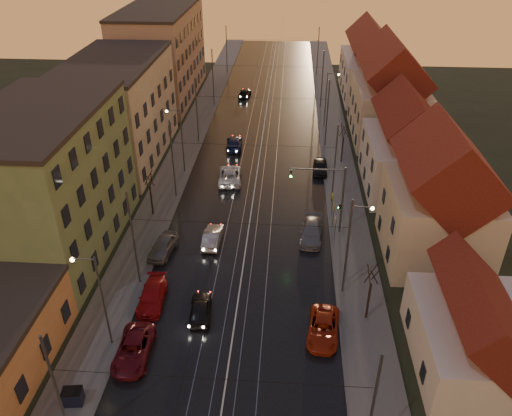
% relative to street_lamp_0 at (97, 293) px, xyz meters
% --- Properties ---
extents(ground, '(160.00, 160.00, 0.00)m').
position_rel_street_lamp_0_xyz_m(ground, '(9.10, -2.00, -4.89)').
color(ground, black).
rests_on(ground, ground).
extents(road, '(16.00, 120.00, 0.04)m').
position_rel_street_lamp_0_xyz_m(road, '(9.10, 38.00, -4.87)').
color(road, black).
rests_on(road, ground).
extents(sidewalk_left, '(4.00, 120.00, 0.15)m').
position_rel_street_lamp_0_xyz_m(sidewalk_left, '(-0.90, 38.00, -4.81)').
color(sidewalk_left, '#4C4C4C').
rests_on(sidewalk_left, ground).
extents(sidewalk_right, '(4.00, 120.00, 0.15)m').
position_rel_street_lamp_0_xyz_m(sidewalk_right, '(19.10, 38.00, -4.81)').
color(sidewalk_right, '#4C4C4C').
rests_on(sidewalk_right, ground).
extents(tram_rail_0, '(0.06, 120.00, 0.03)m').
position_rel_street_lamp_0_xyz_m(tram_rail_0, '(6.90, 38.00, -4.83)').
color(tram_rail_0, gray).
rests_on(tram_rail_0, road).
extents(tram_rail_1, '(0.06, 120.00, 0.03)m').
position_rel_street_lamp_0_xyz_m(tram_rail_1, '(8.33, 38.00, -4.83)').
color(tram_rail_1, gray).
rests_on(tram_rail_1, road).
extents(tram_rail_2, '(0.06, 120.00, 0.03)m').
position_rel_street_lamp_0_xyz_m(tram_rail_2, '(9.87, 38.00, -4.83)').
color(tram_rail_2, gray).
rests_on(tram_rail_2, road).
extents(tram_rail_3, '(0.06, 120.00, 0.03)m').
position_rel_street_lamp_0_xyz_m(tram_rail_3, '(11.30, 38.00, -4.83)').
color(tram_rail_3, gray).
rests_on(tram_rail_3, road).
extents(apartment_left_1, '(10.00, 18.00, 13.00)m').
position_rel_street_lamp_0_xyz_m(apartment_left_1, '(-8.40, 12.00, 1.61)').
color(apartment_left_1, '#5D7D50').
rests_on(apartment_left_1, ground).
extents(apartment_left_2, '(10.00, 20.00, 12.00)m').
position_rel_street_lamp_0_xyz_m(apartment_left_2, '(-8.40, 32.00, 1.11)').
color(apartment_left_2, tan).
rests_on(apartment_left_2, ground).
extents(apartment_left_3, '(10.00, 24.00, 14.00)m').
position_rel_street_lamp_0_xyz_m(apartment_left_3, '(-8.40, 56.00, 2.11)').
color(apartment_left_3, tan).
rests_on(apartment_left_3, ground).
extents(house_right_0, '(8.16, 10.20, 5.80)m').
position_rel_street_lamp_0_xyz_m(house_right_0, '(26.10, 0.00, -1.96)').
color(house_right_0, silver).
rests_on(house_right_0, ground).
extents(house_right_1, '(8.67, 10.20, 10.80)m').
position_rel_street_lamp_0_xyz_m(house_right_1, '(26.10, 13.00, 0.56)').
color(house_right_1, beige).
rests_on(house_right_1, ground).
extents(house_right_2, '(9.18, 12.24, 9.20)m').
position_rel_street_lamp_0_xyz_m(house_right_2, '(26.10, 26.00, -0.24)').
color(house_right_2, silver).
rests_on(house_right_2, ground).
extents(house_right_3, '(9.18, 14.28, 11.50)m').
position_rel_street_lamp_0_xyz_m(house_right_3, '(26.10, 41.00, 0.92)').
color(house_right_3, beige).
rests_on(house_right_3, ground).
extents(house_right_4, '(9.18, 16.32, 10.00)m').
position_rel_street_lamp_0_xyz_m(house_right_4, '(26.10, 59.00, 0.16)').
color(house_right_4, silver).
rests_on(house_right_4, ground).
extents(catenary_pole_l_0, '(0.16, 0.16, 9.00)m').
position_rel_street_lamp_0_xyz_m(catenary_pole_l_0, '(0.50, -8.00, -0.39)').
color(catenary_pole_l_0, '#595B60').
rests_on(catenary_pole_l_0, ground).
extents(catenary_pole_r_0, '(0.16, 0.16, 9.00)m').
position_rel_street_lamp_0_xyz_m(catenary_pole_r_0, '(17.70, -8.00, -0.39)').
color(catenary_pole_r_0, '#595B60').
rests_on(catenary_pole_r_0, ground).
extents(catenary_pole_l_1, '(0.16, 0.16, 9.00)m').
position_rel_street_lamp_0_xyz_m(catenary_pole_l_1, '(0.50, 7.00, -0.39)').
color(catenary_pole_l_1, '#595B60').
rests_on(catenary_pole_l_1, ground).
extents(catenary_pole_r_1, '(0.16, 0.16, 9.00)m').
position_rel_street_lamp_0_xyz_m(catenary_pole_r_1, '(17.70, 7.00, -0.39)').
color(catenary_pole_r_1, '#595B60').
rests_on(catenary_pole_r_1, ground).
extents(catenary_pole_l_2, '(0.16, 0.16, 9.00)m').
position_rel_street_lamp_0_xyz_m(catenary_pole_l_2, '(0.50, 22.00, -0.39)').
color(catenary_pole_l_2, '#595B60').
rests_on(catenary_pole_l_2, ground).
extents(catenary_pole_r_2, '(0.16, 0.16, 9.00)m').
position_rel_street_lamp_0_xyz_m(catenary_pole_r_2, '(17.70, 22.00, -0.39)').
color(catenary_pole_r_2, '#595B60').
rests_on(catenary_pole_r_2, ground).
extents(catenary_pole_l_3, '(0.16, 0.16, 9.00)m').
position_rel_street_lamp_0_xyz_m(catenary_pole_l_3, '(0.50, 37.00, -0.39)').
color(catenary_pole_l_3, '#595B60').
rests_on(catenary_pole_l_3, ground).
extents(catenary_pole_r_3, '(0.16, 0.16, 9.00)m').
position_rel_street_lamp_0_xyz_m(catenary_pole_r_3, '(17.70, 37.00, -0.39)').
color(catenary_pole_r_3, '#595B60').
rests_on(catenary_pole_r_3, ground).
extents(catenary_pole_l_4, '(0.16, 0.16, 9.00)m').
position_rel_street_lamp_0_xyz_m(catenary_pole_l_4, '(0.50, 52.00, -0.39)').
color(catenary_pole_l_4, '#595B60').
rests_on(catenary_pole_l_4, ground).
extents(catenary_pole_r_4, '(0.16, 0.16, 9.00)m').
position_rel_street_lamp_0_xyz_m(catenary_pole_r_4, '(17.70, 52.00, -0.39)').
color(catenary_pole_r_4, '#595B60').
rests_on(catenary_pole_r_4, ground).
extents(catenary_pole_l_5, '(0.16, 0.16, 9.00)m').
position_rel_street_lamp_0_xyz_m(catenary_pole_l_5, '(0.50, 70.00, -0.39)').
color(catenary_pole_l_5, '#595B60').
rests_on(catenary_pole_l_5, ground).
extents(catenary_pole_r_5, '(0.16, 0.16, 9.00)m').
position_rel_street_lamp_0_xyz_m(catenary_pole_r_5, '(17.70, 70.00, -0.39)').
color(catenary_pole_r_5, '#595B60').
rests_on(catenary_pole_r_5, ground).
extents(street_lamp_0, '(1.75, 0.32, 8.00)m').
position_rel_street_lamp_0_xyz_m(street_lamp_0, '(0.00, 0.00, 0.00)').
color(street_lamp_0, '#595B60').
rests_on(street_lamp_0, ground).
extents(street_lamp_1, '(1.75, 0.32, 8.00)m').
position_rel_street_lamp_0_xyz_m(street_lamp_1, '(18.21, 8.00, 0.00)').
color(street_lamp_1, '#595B60').
rests_on(street_lamp_1, ground).
extents(street_lamp_2, '(1.75, 0.32, 8.00)m').
position_rel_street_lamp_0_xyz_m(street_lamp_2, '(0.00, 28.00, 0.00)').
color(street_lamp_2, '#595B60').
rests_on(street_lamp_2, ground).
extents(street_lamp_3, '(1.75, 0.32, 8.00)m').
position_rel_street_lamp_0_xyz_m(street_lamp_3, '(18.21, 44.00, 0.00)').
color(street_lamp_3, '#595B60').
rests_on(street_lamp_3, ground).
extents(traffic_light_mast, '(5.30, 0.32, 7.20)m').
position_rel_street_lamp_0_xyz_m(traffic_light_mast, '(17.10, 16.00, -0.29)').
color(traffic_light_mast, '#595B60').
rests_on(traffic_light_mast, ground).
extents(bare_tree_0, '(1.09, 1.09, 5.11)m').
position_rel_street_lamp_0_xyz_m(bare_tree_0, '(-1.09, 18.00, -2.40)').
color(bare_tree_0, black).
rests_on(bare_tree_0, ground).
extents(bare_tree_1, '(1.09, 1.09, 5.11)m').
position_rel_street_lamp_0_xyz_m(bare_tree_1, '(19.31, 4.00, -2.40)').
color(bare_tree_1, black).
rests_on(bare_tree_1, ground).
extents(bare_tree_2, '(1.09, 1.09, 5.11)m').
position_rel_street_lamp_0_xyz_m(bare_tree_2, '(19.51, 32.00, -2.40)').
color(bare_tree_2, black).
rests_on(bare_tree_2, ground).
extents(driving_car_0, '(1.99, 4.16, 1.37)m').
position_rel_street_lamp_0_xyz_m(driving_car_0, '(6.34, 3.46, -4.20)').
color(driving_car_0, black).
rests_on(driving_car_0, ground).
extents(driving_car_1, '(1.61, 4.40, 1.44)m').
position_rel_street_lamp_0_xyz_m(driving_car_1, '(5.87, 13.38, -4.17)').
color(driving_car_1, '#A0A0A5').
rests_on(driving_car_1, ground).
extents(driving_car_2, '(2.99, 5.73, 1.54)m').
position_rel_street_lamp_0_xyz_m(driving_car_2, '(6.07, 26.13, -4.12)').
color(driving_car_2, silver).
rests_on(driving_car_2, ground).
extents(driving_car_3, '(2.38, 5.15, 1.46)m').
position_rel_street_lamp_0_xyz_m(driving_car_3, '(5.59, 35.41, -4.16)').
color(driving_car_3, '#182348').
rests_on(driving_car_3, ground).
extents(driving_car_4, '(2.21, 4.31, 1.41)m').
position_rel_street_lamp_0_xyz_m(driving_car_4, '(5.11, 56.46, -4.18)').
color(driving_car_4, black).
rests_on(driving_car_4, ground).
extents(parked_left_1, '(2.48, 5.14, 1.41)m').
position_rel_street_lamp_0_xyz_m(parked_left_1, '(2.29, -1.03, -4.18)').
color(parked_left_1, '#5C0F1A').
rests_on(parked_left_1, ground).
extents(parked_left_2, '(2.14, 4.82, 1.38)m').
position_rel_street_lamp_0_xyz_m(parked_left_2, '(2.21, 4.65, -4.20)').
color(parked_left_2, '#A31014').
rests_on(parked_left_2, ground).
extents(parked_left_3, '(2.39, 4.65, 1.52)m').
position_rel_street_lamp_0_xyz_m(parked_left_3, '(1.50, 11.47, -4.13)').
color(parked_left_3, gray).
rests_on(parked_left_3, ground).
extents(parked_right_0, '(2.80, 5.11, 1.36)m').
position_rel_street_lamp_0_xyz_m(parked_right_0, '(15.86, 2.03, -4.21)').
color(parked_right_0, '#AA2A11').
rests_on(parked_right_0, ground).
extents(parked_right_1, '(2.51, 5.18, 1.45)m').
position_rel_street_lamp_0_xyz_m(parked_right_1, '(15.30, 14.83, -4.16)').
color(parked_right_1, gray).
rests_on(parked_right_1, ground).
extents(parked_right_2, '(1.88, 4.31, 1.44)m').
position_rel_street_lamp_0_xyz_m(parked_right_2, '(16.70, 29.04, -4.16)').
color(parked_right_2, black).
rests_on(parked_right_2, ground).
extents(dumpster, '(1.29, 0.95, 1.10)m').
position_rel_street_lamp_0_xyz_m(dumpster, '(-0.45, -5.26, -4.19)').
color(dumpster, black).
rests_on(dumpster, sidewalk_left).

